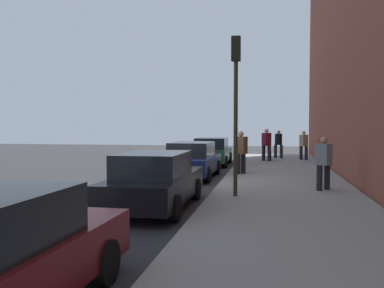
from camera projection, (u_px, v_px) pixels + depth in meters
name	position (u px, v px, depth m)	size (l,w,h in m)	color
ground_plane	(197.00, 182.00, 16.56)	(56.00, 56.00, 0.00)	#28282B
sidewalk	(283.00, 182.00, 15.97)	(28.00, 4.60, 0.15)	gray
lane_stripe_centre	(119.00, 180.00, 17.12)	(28.00, 0.14, 0.01)	gold
parked_car_black	(155.00, 180.00, 11.26)	(4.74, 1.90, 1.51)	black
parked_car_navy	(193.00, 160.00, 17.72)	(4.53, 1.94, 1.51)	black
parked_car_green	(212.00, 152.00, 23.28)	(4.20, 1.91, 1.51)	black
pedestrian_grey_coat	(323.00, 162.00, 13.53)	(0.53, 0.53, 1.71)	black
pedestrian_black_coat	(278.00, 143.00, 26.45)	(0.55, 0.55, 1.74)	black
pedestrian_burgundy_coat	(266.00, 144.00, 24.31)	(0.59, 0.56, 1.85)	black
pedestrian_tan_coat	(304.00, 144.00, 25.12)	(0.54, 0.53, 1.71)	black
pedestrian_brown_coat	(241.00, 151.00, 18.01)	(0.55, 0.58, 1.81)	black
traffic_light_pole	(236.00, 89.00, 12.27)	(0.35, 0.26, 4.63)	#2D2D19
rolling_suitcase	(269.00, 155.00, 24.74)	(0.34, 0.22, 0.92)	#191E38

